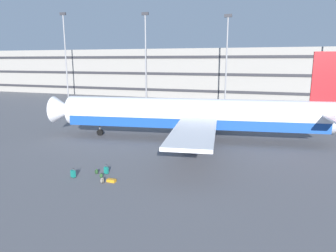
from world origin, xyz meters
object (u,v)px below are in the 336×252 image
suitcase_scuffed (73,174)px  backpack_black (97,172)px  airliner (196,115)px  suitcase_navy (106,170)px  suitcase_large (111,180)px  backpack_red (102,180)px  backpack_orange (101,176)px

suitcase_scuffed → backpack_black: (1.55, 1.46, -0.13)m
airliner → backpack_black: bearing=-110.0°
suitcase_navy → airliner: bearing=72.4°
suitcase_navy → suitcase_large: 2.14m
suitcase_scuffed → suitcase_navy: suitcase_navy is taller
suitcase_scuffed → backpack_red: size_ratio=1.56×
suitcase_large → suitcase_navy: bearing=131.6°
suitcase_scuffed → backpack_orange: suitcase_scuffed is taller
suitcase_large → suitcase_scuffed: bearing=-177.2°
airliner → backpack_black: size_ratio=76.31×
airliner → backpack_orange: airliner is taller
airliner → backpack_red: size_ratio=75.04×
suitcase_scuffed → backpack_orange: (2.47, 0.74, -0.17)m
suitcase_navy → backpack_black: 0.91m
airliner → backpack_orange: size_ratio=87.63×
suitcase_large → backpack_red: 0.81m
backpack_red → airliner: bearing=76.8°
backpack_orange → backpack_red: bearing=-56.1°
suitcase_large → backpack_orange: bearing=157.6°
suitcase_large → backpack_black: 2.59m
airliner → backpack_red: 18.28m
backpack_red → backpack_black: bearing=132.6°
suitcase_large → backpack_red: (-0.63, -0.50, 0.12)m
suitcase_large → backpack_black: (-2.25, 1.27, 0.11)m
suitcase_scuffed → suitcase_navy: (2.39, 1.78, 0.00)m
suitcase_large → airliner: bearing=78.5°
backpack_red → suitcase_navy: bearing=110.6°
suitcase_scuffed → suitcase_large: size_ratio=1.06×
suitcase_large → backpack_black: size_ratio=1.50×
backpack_black → airliner: bearing=70.0°
backpack_red → backpack_orange: (-0.71, 1.06, -0.04)m
backpack_red → backpack_black: backpack_red is taller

